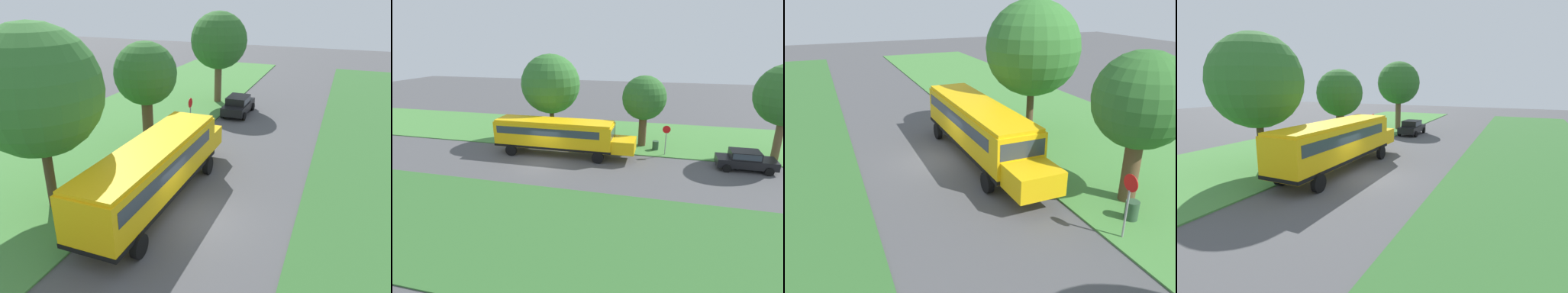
{
  "view_description": "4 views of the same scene",
  "coord_description": "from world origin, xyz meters",
  "views": [
    {
      "loc": [
        5.16,
        -13.82,
        9.65
      ],
      "look_at": [
        -2.31,
        5.14,
        1.29
      ],
      "focal_mm": 35.0,
      "sensor_mm": 36.0,
      "label": 1
    },
    {
      "loc": [
        21.88,
        9.41,
        9.51
      ],
      "look_at": [
        0.1,
        4.06,
        1.9
      ],
      "focal_mm": 28.0,
      "sensor_mm": 36.0,
      "label": 2
    },
    {
      "loc": [
        5.24,
        19.17,
        8.78
      ],
      "look_at": [
        -1.43,
        3.45,
        1.91
      ],
      "focal_mm": 35.0,
      "sensor_mm": 36.0,
      "label": 3
    },
    {
      "loc": [
        7.69,
        -15.6,
        5.54
      ],
      "look_at": [
        -1.14,
        2.72,
        1.31
      ],
      "focal_mm": 28.0,
      "sensor_mm": 36.0,
      "label": 4
    }
  ],
  "objects": [
    {
      "name": "ground_plane",
      "position": [
        0.0,
        0.0,
        0.0
      ],
      "size": [
        120.0,
        120.0,
        0.0
      ],
      "primitive_type": "plane",
      "color": "#4C4C4F"
    },
    {
      "name": "grass_verge",
      "position": [
        -10.0,
        0.0,
        0.04
      ],
      "size": [
        12.0,
        80.0,
        0.08
      ],
      "primitive_type": "cube",
      "color": "#47843D",
      "rests_on": "ground"
    },
    {
      "name": "oak_tree_beside_bus",
      "position": [
        -7.09,
        -1.38,
        5.62
      ],
      "size": [
        5.83,
        5.83,
        8.6
      ],
      "color": "#4C3826",
      "rests_on": "ground"
    },
    {
      "name": "school_bus",
      "position": [
        -2.57,
        0.65,
        1.92
      ],
      "size": [
        2.84,
        12.42,
        3.16
      ],
      "color": "yellow",
      "rests_on": "ground"
    },
    {
      "name": "oak_tree_far_end",
      "position": [
        -5.58,
        19.06,
        5.6
      ],
      "size": [
        4.99,
        4.99,
        8.09
      ],
      "color": "brown",
      "rests_on": "ground"
    },
    {
      "name": "oak_tree_roadside_mid",
      "position": [
        -6.89,
        7.86,
        4.77
      ],
      "size": [
        4.11,
        4.11,
        6.77
      ],
      "color": "brown",
      "rests_on": "ground"
    },
    {
      "name": "car_black_nearest",
      "position": [
        -2.8,
        16.13,
        0.88
      ],
      "size": [
        2.02,
        4.4,
        1.56
      ],
      "color": "black",
      "rests_on": "ground"
    },
    {
      "name": "trash_bin",
      "position": [
        -5.81,
        9.12,
        0.45
      ],
      "size": [
        0.56,
        0.56,
        0.9
      ],
      "primitive_type": "cylinder",
      "color": "#2D4C33",
      "rests_on": "ground"
    },
    {
      "name": "stop_sign",
      "position": [
        -4.6,
        9.99,
        1.74
      ],
      "size": [
        0.08,
        0.68,
        2.74
      ],
      "color": "gray",
      "rests_on": "ground"
    }
  ]
}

